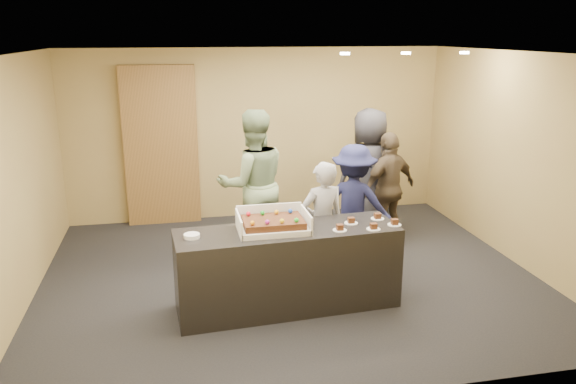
% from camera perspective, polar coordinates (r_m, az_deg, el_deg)
% --- Properties ---
extents(room, '(6.04, 6.00, 2.70)m').
position_cam_1_polar(room, '(6.64, 0.15, 2.21)').
color(room, black).
rests_on(room, ground).
extents(serving_counter, '(2.44, 0.86, 0.90)m').
position_cam_1_polar(serving_counter, '(6.16, -0.03, -7.78)').
color(serving_counter, black).
rests_on(serving_counter, floor).
extents(storage_cabinet, '(1.12, 0.15, 2.46)m').
position_cam_1_polar(storage_cabinet, '(8.89, -12.77, 4.55)').
color(storage_cabinet, brown).
rests_on(storage_cabinet, floor).
extents(cake_box, '(0.74, 0.51, 0.22)m').
position_cam_1_polar(cake_box, '(5.97, -1.57, -3.42)').
color(cake_box, white).
rests_on(cake_box, serving_counter).
extents(sheet_cake, '(0.64, 0.44, 0.12)m').
position_cam_1_polar(sheet_cake, '(5.93, -1.53, -3.05)').
color(sheet_cake, '#3A1A0D').
rests_on(sheet_cake, cake_box).
extents(plate_stack, '(0.16, 0.16, 0.04)m').
position_cam_1_polar(plate_stack, '(5.83, -9.75, -4.42)').
color(plate_stack, white).
rests_on(plate_stack, serving_counter).
extents(slice_a, '(0.15, 0.15, 0.07)m').
position_cam_1_polar(slice_a, '(5.98, 5.29, -3.70)').
color(slice_a, white).
rests_on(slice_a, serving_counter).
extents(slice_b, '(0.15, 0.15, 0.07)m').
position_cam_1_polar(slice_b, '(6.21, 6.43, -2.98)').
color(slice_b, white).
rests_on(slice_b, serving_counter).
extents(slice_c, '(0.15, 0.15, 0.07)m').
position_cam_1_polar(slice_c, '(6.05, 8.68, -3.56)').
color(slice_c, white).
rests_on(slice_c, serving_counter).
extents(slice_d, '(0.15, 0.15, 0.07)m').
position_cam_1_polar(slice_d, '(6.39, 9.08, -2.52)').
color(slice_d, white).
rests_on(slice_d, serving_counter).
extents(slice_e, '(0.15, 0.15, 0.07)m').
position_cam_1_polar(slice_e, '(6.23, 10.76, -3.11)').
color(slice_e, white).
rests_on(slice_e, serving_counter).
extents(person_server_grey, '(0.61, 0.47, 1.50)m').
position_cam_1_polar(person_server_grey, '(6.63, 3.50, -3.24)').
color(person_server_grey, '#99989D').
rests_on(person_server_grey, floor).
extents(person_sage_man, '(1.04, 0.86, 1.98)m').
position_cam_1_polar(person_sage_man, '(7.42, -3.58, 0.79)').
color(person_sage_man, gray).
rests_on(person_sage_man, floor).
extents(person_navy_man, '(1.16, 0.96, 1.57)m').
position_cam_1_polar(person_navy_man, '(7.28, 6.67, -1.27)').
color(person_navy_man, '#191C42').
rests_on(person_navy_man, floor).
extents(person_brown_extra, '(1.02, 0.74, 1.60)m').
position_cam_1_polar(person_brown_extra, '(8.05, 10.21, 0.39)').
color(person_brown_extra, brown).
rests_on(person_brown_extra, floor).
extents(person_dark_suit, '(0.95, 0.64, 1.90)m').
position_cam_1_polar(person_dark_suit, '(8.22, 8.21, 1.87)').
color(person_dark_suit, '#29282D').
rests_on(person_dark_suit, floor).
extents(ceiling_spotlights, '(1.72, 0.12, 0.03)m').
position_cam_1_polar(ceiling_spotlights, '(7.41, 11.89, 13.65)').
color(ceiling_spotlights, '#FFEAC6').
rests_on(ceiling_spotlights, ceiling).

